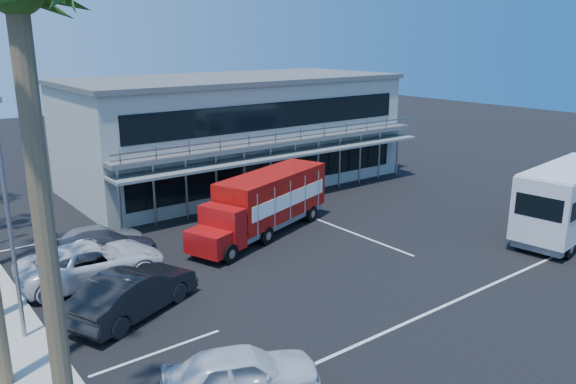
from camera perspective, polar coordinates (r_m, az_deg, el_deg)
ground at (r=26.71m, az=6.60°, el=-6.21°), size 120.00×120.00×0.00m
building at (r=38.99m, az=-5.47°, el=6.27°), size 22.40×12.00×7.30m
palm_a at (r=11.98m, az=-25.69°, el=15.59°), size 2.80×2.80×11.75m
light_pole_near at (r=19.67m, az=-26.59°, el=-1.85°), size 0.50×0.25×8.09m
red_truck at (r=28.65m, az=-2.32°, el=-1.01°), size 9.40×5.03×3.10m
white_van at (r=31.18m, az=26.60°, el=-0.79°), size 7.86×3.53×3.71m
parked_car_a at (r=16.48m, az=-4.74°, el=-17.87°), size 4.77×3.25×1.51m
parked_car_b at (r=21.44m, az=-15.39°, el=-9.79°), size 5.50×3.76×1.72m
parked_car_c at (r=24.76m, az=-19.26°, el=-6.74°), size 5.99×2.94×1.64m
parked_car_d at (r=26.86m, az=-18.13°, el=-5.24°), size 4.99×3.36×1.34m
parked_car_e at (r=27.64m, az=-18.77°, el=-4.60°), size 4.36×2.00×1.45m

